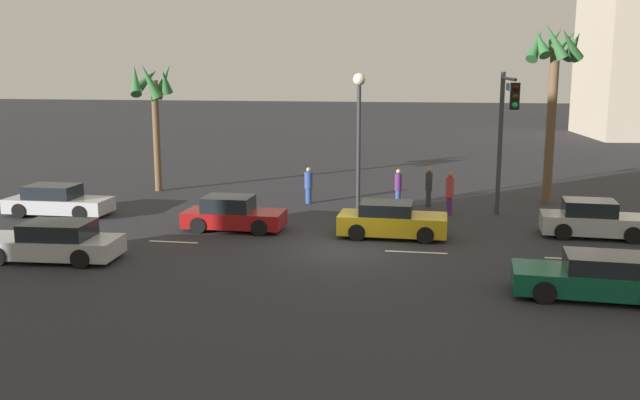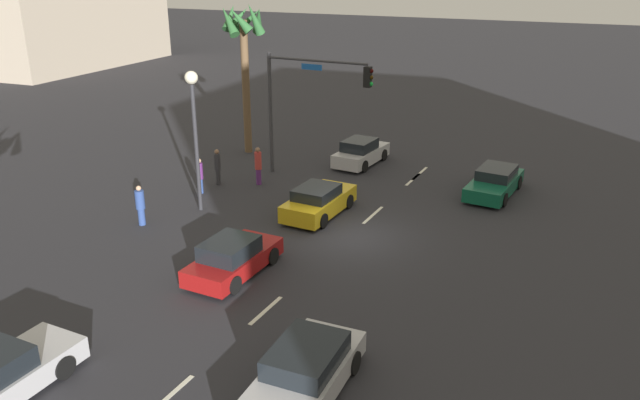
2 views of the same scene
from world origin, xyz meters
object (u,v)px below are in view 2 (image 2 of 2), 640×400
at_px(streetlamp, 194,115).
at_px(pedestrian_3, 218,166).
at_px(pedestrian_2, 200,175).
at_px(pedestrian_1, 140,205).
at_px(traffic_signal, 303,95).
at_px(car_3, 495,182).
at_px(car_5, 361,153).
at_px(palm_tree_0, 244,39).
at_px(pedestrian_0, 258,165).
at_px(car_2, 233,258).
at_px(car_0, 303,374).
at_px(car_1, 319,201).

distance_m(streetlamp, pedestrian_3, 4.79).
bearing_deg(pedestrian_2, pedestrian_1, -177.94).
distance_m(traffic_signal, pedestrian_2, 6.44).
xyz_separation_m(streetlamp, pedestrian_1, (-2.51, 1.15, -3.42)).
height_order(car_3, streetlamp, streetlamp).
bearing_deg(car_5, palm_tree_0, 96.06).
bearing_deg(pedestrian_1, pedestrian_3, 1.39).
relative_size(streetlamp, pedestrian_0, 3.23).
xyz_separation_m(car_5, pedestrian_2, (-7.74, 5.02, 0.27)).
xyz_separation_m(car_2, traffic_signal, (10.68, 2.88, 3.65)).
height_order(pedestrian_0, pedestrian_1, pedestrian_0).
height_order(car_0, pedestrian_0, pedestrian_0).
bearing_deg(pedestrian_3, pedestrian_2, 179.40).
xyz_separation_m(pedestrian_0, pedestrian_2, (-2.35, 1.80, -0.10)).
xyz_separation_m(car_1, pedestrian_3, (1.33, 6.29, 0.34)).
height_order(car_1, car_5, car_5).
height_order(car_2, pedestrian_1, pedestrian_1).
distance_m(pedestrian_1, pedestrian_2, 4.26).
height_order(car_1, car_3, car_1).
distance_m(car_1, car_3, 8.81).
xyz_separation_m(streetlamp, palm_tree_0, (8.76, 3.13, 2.12)).
xyz_separation_m(car_5, pedestrian_0, (-5.38, 3.21, 0.37)).
bearing_deg(pedestrian_3, car_0, -137.24).
relative_size(car_5, pedestrian_1, 2.33).
bearing_deg(streetlamp, pedestrian_1, 155.31).
height_order(streetlamp, pedestrian_0, streetlamp).
bearing_deg(pedestrian_2, palm_tree_0, 14.58).
relative_size(car_0, pedestrian_1, 2.69).
xyz_separation_m(pedestrian_1, pedestrian_2, (4.26, 0.15, 0.01)).
bearing_deg(car_2, streetlamp, 47.00).
bearing_deg(streetlamp, pedestrian_2, 36.78).
height_order(car_5, palm_tree_0, palm_tree_0).
relative_size(car_1, car_2, 1.04).
bearing_deg(pedestrian_3, car_2, -141.43).
bearing_deg(pedestrian_1, car_2, -108.40).
distance_m(car_0, pedestrian_0, 16.45).
relative_size(pedestrian_2, pedestrian_3, 0.95).
height_order(pedestrian_2, pedestrian_3, pedestrian_3).
xyz_separation_m(car_0, traffic_signal, (15.39, 8.21, 3.66)).
bearing_deg(palm_tree_0, car_5, -83.94).
bearing_deg(traffic_signal, pedestrian_0, 145.07).
distance_m(car_0, pedestrian_3, 16.87).
xyz_separation_m(streetlamp, pedestrian_2, (1.75, 1.31, -3.41)).
relative_size(car_5, palm_tree_0, 0.48).
bearing_deg(traffic_signal, car_2, -164.92).
height_order(car_3, pedestrian_2, pedestrian_2).
bearing_deg(pedestrian_0, car_2, -153.28).
relative_size(car_0, traffic_signal, 0.75).
relative_size(pedestrian_0, pedestrian_3, 1.05).
relative_size(car_3, pedestrian_0, 2.38).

